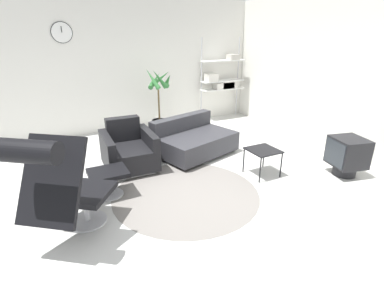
# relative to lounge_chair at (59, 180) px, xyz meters

# --- Properties ---
(ground_plane) EXTENTS (12.00, 12.00, 0.00)m
(ground_plane) POSITION_rel_lounge_chair_xyz_m (1.50, 0.57, -0.75)
(ground_plane) COLOR silver
(wall_back) EXTENTS (12.00, 0.09, 2.80)m
(wall_back) POSITION_rel_lounge_chair_xyz_m (1.50, 3.65, 0.65)
(wall_back) COLOR silver
(wall_back) RESTS_ON ground_plane
(wall_right) EXTENTS (0.06, 12.00, 2.80)m
(wall_right) POSITION_rel_lounge_chair_xyz_m (4.80, 0.57, 0.65)
(wall_right) COLOR silver
(wall_right) RESTS_ON ground_plane
(round_rug) EXTENTS (2.02, 2.02, 0.01)m
(round_rug) POSITION_rel_lounge_chair_xyz_m (1.55, 0.36, -0.75)
(round_rug) COLOR slate
(round_rug) RESTS_ON ground_plane
(lounge_chair) EXTENTS (1.10, 1.21, 1.28)m
(lounge_chair) POSITION_rel_lounge_chair_xyz_m (0.00, 0.00, 0.00)
(lounge_chair) COLOR #BCBCC1
(lounge_chair) RESTS_ON ground_plane
(ottoman) EXTENTS (0.51, 0.43, 0.37)m
(ottoman) POSITION_rel_lounge_chair_xyz_m (0.61, 0.80, -0.47)
(ottoman) COLOR #BCBCC1
(ottoman) RESTS_ON ground_plane
(armchair_red) EXTENTS (0.82, 0.91, 0.78)m
(armchair_red) POSITION_rel_lounge_chair_xyz_m (1.10, 1.55, -0.47)
(armchair_red) COLOR silver
(armchair_red) RESTS_ON ground_plane
(couch_low) EXTENTS (1.55, 1.27, 0.65)m
(couch_low) POSITION_rel_lounge_chair_xyz_m (2.32, 1.62, -0.51)
(couch_low) COLOR black
(couch_low) RESTS_ON ground_plane
(side_table) EXTENTS (0.44, 0.44, 0.42)m
(side_table) POSITION_rel_lounge_chair_xyz_m (2.87, 0.36, -0.37)
(side_table) COLOR black
(side_table) RESTS_ON ground_plane
(crt_television) EXTENTS (0.56, 0.58, 0.60)m
(crt_television) POSITION_rel_lounge_chair_xyz_m (4.01, -0.24, -0.42)
(crt_television) COLOR black
(crt_television) RESTS_ON ground_plane
(potted_plant) EXTENTS (0.59, 0.60, 1.42)m
(potted_plant) POSITION_rel_lounge_chair_xyz_m (2.19, 2.93, -0.17)
(potted_plant) COLOR #333338
(potted_plant) RESTS_ON ground_plane
(shelf_unit) EXTENTS (1.13, 0.28, 1.97)m
(shelf_unit) POSITION_rel_lounge_chair_xyz_m (4.08, 3.40, 0.25)
(shelf_unit) COLOR #BCBCC1
(shelf_unit) RESTS_ON ground_plane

